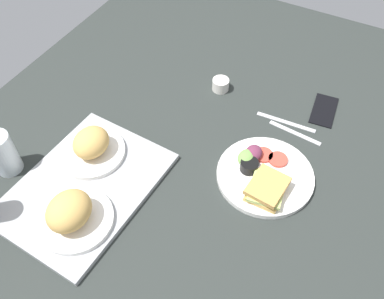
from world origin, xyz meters
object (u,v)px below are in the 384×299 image
object	(u,v)px
plate_with_salad	(263,175)
cell_phone	(324,110)
fork	(295,133)
bread_plate_far	(91,146)
espresso_cup	(221,85)
knife	(286,122)
drinking_glass	(3,153)
bread_plate_near	(71,214)
serving_tray	(85,187)

from	to	relation	value
plate_with_salad	cell_phone	xyz separation A→B (cm)	(34.46, -7.49, -1.35)
plate_with_salad	fork	size ratio (longest dim) A/B	1.61
cell_phone	fork	bearing A→B (deg)	153.78
bread_plate_far	espresso_cup	size ratio (longest dim) A/B	3.49
fork	knife	bearing A→B (deg)	-31.42
fork	cell_phone	size ratio (longest dim) A/B	1.18
knife	espresso_cup	bearing A→B (deg)	-12.81
drinking_glass	cell_phone	bearing A→B (deg)	-48.15
drinking_glass	espresso_cup	size ratio (longest dim) A/B	2.38
fork	cell_phone	world-z (taller)	cell_phone
fork	knife	distance (cm)	5.00
plate_with_salad	bread_plate_near	bearing A→B (deg)	134.67
serving_tray	bread_plate_far	size ratio (longest dim) A/B	2.30
bread_plate_near	fork	xyz separation A→B (cm)	(57.48, -39.65, -5.33)
bread_plate_far	plate_with_salad	distance (cm)	49.49
espresso_cup	bread_plate_far	bearing A→B (deg)	155.78
serving_tray	knife	size ratio (longest dim) A/B	2.37
bread_plate_far	knife	distance (cm)	60.41
bread_plate_far	fork	xyz separation A→B (cm)	(37.00, -49.01, -4.79)
bread_plate_near	bread_plate_far	size ratio (longest dim) A/B	1.01
fork	knife	world-z (taller)	same
serving_tray	fork	world-z (taller)	serving_tray
espresso_cup	cell_phone	xyz separation A→B (cm)	(6.51, -34.16, -1.60)
fork	knife	xyz separation A→B (cm)	(3.00, 4.00, 0.00)
bread_plate_near	drinking_glass	bearing A→B (deg)	78.22
drinking_glass	knife	xyz separation A→B (cm)	(54.58, -63.92, -6.41)
bread_plate_near	drinking_glass	distance (cm)	28.90
drinking_glass	fork	distance (cm)	85.53
cell_phone	serving_tray	bearing A→B (deg)	134.84
knife	bread_plate_near	bearing A→B (deg)	56.36
serving_tray	fork	size ratio (longest dim) A/B	2.65
plate_with_salad	fork	world-z (taller)	plate_with_salad
bread_plate_near	cell_phone	xyz separation A→B (cm)	(71.27, -44.72, -5.18)
bread_plate_near	espresso_cup	xyz separation A→B (cm)	(64.76, -10.56, -3.58)
bread_plate_near	cell_phone	size ratio (longest dim) A/B	1.36
cell_phone	drinking_glass	bearing A→B (deg)	125.81
espresso_cup	plate_with_salad	bearing A→B (deg)	-136.34
serving_tray	cell_phone	bearing A→B (deg)	-39.11
bread_plate_far	serving_tray	bearing A→B (deg)	-155.76
drinking_glass	knife	world-z (taller)	drinking_glass
plate_with_salad	fork	distance (cm)	20.86
plate_with_salad	espresso_cup	world-z (taller)	plate_with_salad
espresso_cup	knife	xyz separation A→B (cm)	(-4.28, -25.09, -1.75)
cell_phone	bread_plate_near	bearing A→B (deg)	141.85
serving_tray	fork	bearing A→B (deg)	-43.34
bread_plate_far	cell_phone	xyz separation A→B (cm)	(50.80, -54.08, -4.64)
drinking_glass	fork	xyz separation A→B (cm)	(51.58, -67.92, -6.41)
bread_plate_near	espresso_cup	bearing A→B (deg)	-9.26
bread_plate_near	drinking_glass	world-z (taller)	drinking_glass
drinking_glass	bread_plate_near	bearing A→B (deg)	-101.78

